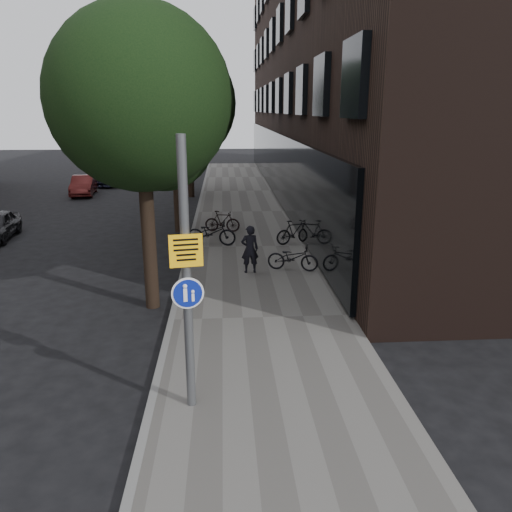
{
  "coord_description": "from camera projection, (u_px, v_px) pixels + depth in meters",
  "views": [
    {
      "loc": [
        -0.66,
        -8.03,
        5.06
      ],
      "look_at": [
        0.01,
        2.32,
        2.0
      ],
      "focal_mm": 35.0,
      "sensor_mm": 36.0,
      "label": 1
    }
  ],
  "objects": [
    {
      "name": "ground",
      "position": [
        264.0,
        396.0,
        9.16
      ],
      "size": [
        120.0,
        120.0,
        0.0
      ],
      "primitive_type": "plane",
      "color": "black",
      "rests_on": "ground"
    },
    {
      "name": "sidewalk",
      "position": [
        249.0,
        248.0,
        18.73
      ],
      "size": [
        4.5,
        60.0,
        0.12
      ],
      "primitive_type": "cube",
      "color": "#63605B",
      "rests_on": "ground"
    },
    {
      "name": "curb_edge",
      "position": [
        189.0,
        249.0,
        18.59
      ],
      "size": [
        0.15,
        60.0,
        0.13
      ],
      "primitive_type": "cube",
      "color": "slate",
      "rests_on": "ground"
    },
    {
      "name": "building_right_dark_brick",
      "position": [
        383.0,
        37.0,
        28.21
      ],
      "size": [
        12.0,
        40.0,
        18.0
      ],
      "primitive_type": "cube",
      "color": "black",
      "rests_on": "ground"
    },
    {
      "name": "street_tree_near",
      "position": [
        145.0,
        107.0,
        12.0
      ],
      "size": [
        4.4,
        4.4,
        7.5
      ],
      "color": "black",
      "rests_on": "ground"
    },
    {
      "name": "street_tree_mid",
      "position": [
        176.0,
        108.0,
        20.14
      ],
      "size": [
        5.0,
        5.0,
        7.8
      ],
      "color": "black",
      "rests_on": "ground"
    },
    {
      "name": "street_tree_far",
      "position": [
        190.0,
        108.0,
        28.75
      ],
      "size": [
        5.0,
        5.0,
        7.8
      ],
      "color": "black",
      "rests_on": "ground"
    },
    {
      "name": "signpost",
      "position": [
        187.0,
        278.0,
        8.05
      ],
      "size": [
        0.53,
        0.15,
        4.59
      ],
      "rotation": [
        0.0,
        0.0,
        0.17
      ],
      "color": "#595B5E",
      "rests_on": "sidewalk"
    },
    {
      "name": "pedestrian",
      "position": [
        250.0,
        249.0,
        15.52
      ],
      "size": [
        0.59,
        0.43,
        1.51
      ],
      "primitive_type": "imported",
      "rotation": [
        0.0,
        0.0,
        3.27
      ],
      "color": "black",
      "rests_on": "sidewalk"
    },
    {
      "name": "parked_bike_facade_near",
      "position": [
        293.0,
        257.0,
        15.81
      ],
      "size": [
        1.71,
        1.0,
        0.85
      ],
      "primitive_type": "imported",
      "rotation": [
        0.0,
        0.0,
        1.29
      ],
      "color": "black",
      "rests_on": "sidewalk"
    },
    {
      "name": "parked_bike_facade_far",
      "position": [
        294.0,
        232.0,
        18.95
      ],
      "size": [
        1.58,
        0.96,
        0.92
      ],
      "primitive_type": "imported",
      "rotation": [
        0.0,
        0.0,
        1.94
      ],
      "color": "black",
      "rests_on": "sidewalk"
    },
    {
      "name": "parked_bike_curb_near",
      "position": [
        211.0,
        233.0,
        18.74
      ],
      "size": [
        1.93,
        0.92,
        0.97
      ],
      "primitive_type": "imported",
      "rotation": [
        0.0,
        0.0,
        1.42
      ],
      "color": "black",
      "rests_on": "sidewalk"
    },
    {
      "name": "parked_bike_curb_far",
      "position": [
        222.0,
        221.0,
        20.84
      ],
      "size": [
        1.52,
        0.68,
        0.88
      ],
      "primitive_type": "imported",
      "rotation": [
        0.0,
        0.0,
        1.39
      ],
      "color": "black",
      "rests_on": "sidewalk"
    },
    {
      "name": "parked_car_mid",
      "position": [
        83.0,
        185.0,
        30.48
      ],
      "size": [
        1.69,
        3.71,
        1.18
      ],
      "primitive_type": "imported",
      "rotation": [
        0.0,
        0.0,
        0.13
      ],
      "color": "#581A19",
      "rests_on": "ground"
    },
    {
      "name": "parked_car_far",
      "position": [
        110.0,
        176.0,
        34.73
      ],
      "size": [
        2.27,
        4.42,
        1.23
      ],
      "primitive_type": "imported",
      "rotation": [
        0.0,
        0.0,
        0.14
      ],
      "color": "#1C1F32",
      "rests_on": "ground"
    }
  ]
}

